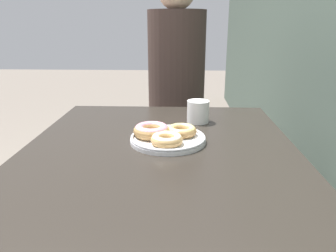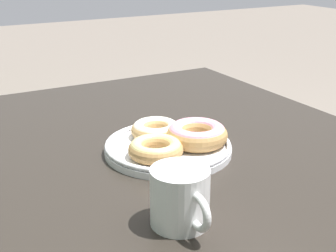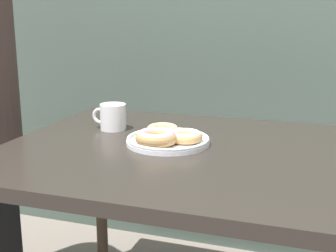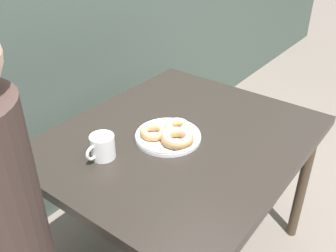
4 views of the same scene
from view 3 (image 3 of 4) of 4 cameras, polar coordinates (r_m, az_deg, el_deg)
dining_table at (r=1.50m, az=1.47°, el=-5.26°), size 1.11×0.94×0.73m
donut_plate at (r=1.50m, az=-0.18°, el=-1.36°), size 0.27×0.28×0.06m
coffee_mug at (r=1.70m, az=-6.79°, el=1.16°), size 0.13×0.09×0.09m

